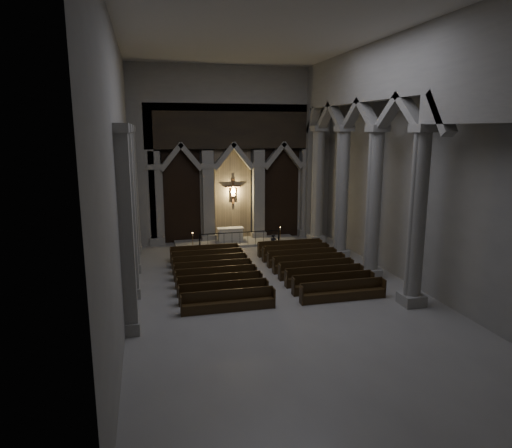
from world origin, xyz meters
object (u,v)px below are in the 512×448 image
Objects in this scene: altar at (230,234)px; worshipper at (273,243)px; altar_rail at (240,237)px; pews at (265,272)px; candle_stand_left at (193,247)px; candle_stand_right at (280,240)px.

worshipper is (2.27, -3.08, -0.03)m from altar.
pews is (0.00, -6.62, -0.42)m from altar_rail.
candle_stand_left is 6.94m from pews.
worshipper is at bearing 69.22° from pews.
altar_rail is at bearing 8.25° from candle_stand_left.
candle_stand_left reaches higher than altar_rail.
candle_stand_right is (6.00, 0.39, -0.01)m from candle_stand_left.
candle_stand_right reaches higher than altar.
candle_stand_right is (2.80, -0.07, -0.37)m from altar_rail.
candle_stand_right is 0.13× the size of pews.
altar is at bearing 106.86° from altar_rail.
candle_stand_left is (-2.80, -1.82, -0.27)m from altar.
candle_stand_right is (3.21, -1.43, -0.27)m from altar.
candle_stand_right is at bearing -23.99° from altar.
worshipper is at bearing -119.63° from candle_stand_right.
pews is at bearing -87.05° from altar.
altar is 3.82m from worshipper.
candle_stand_right is 7.12m from pews.
pews is at bearing -90.00° from altar_rail.
candle_stand_right reaches higher than altar_rail.
altar_rail is 4.31× the size of candle_stand_right.
altar reaches higher than pews.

